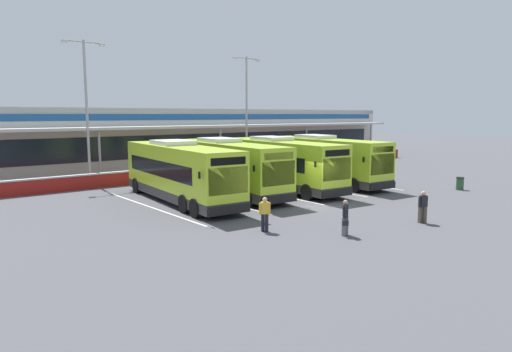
{
  "coord_description": "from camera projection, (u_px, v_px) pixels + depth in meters",
  "views": [
    {
      "loc": [
        -20.14,
        -18.64,
        5.39
      ],
      "look_at": [
        -2.45,
        3.0,
        1.6
      ],
      "focal_mm": 31.84,
      "sensor_mm": 36.0,
      "label": 1
    }
  ],
  "objects": [
    {
      "name": "coach_bus_centre",
      "position": [
        279.0,
        164.0,
        33.03
      ],
      "size": [
        3.91,
        12.34,
        3.78
      ],
      "color": "#B7DB2D",
      "rests_on": "ground"
    },
    {
      "name": "pedestrian_child",
      "position": [
        423.0,
        206.0,
        22.62
      ],
      "size": [
        0.54,
        0.37,
        1.62
      ],
      "color": "#4C4238",
      "rests_on": "ground"
    },
    {
      "name": "coach_bus_left_centre",
      "position": [
        226.0,
        168.0,
        30.95
      ],
      "size": [
        3.91,
        12.34,
        3.78
      ],
      "color": "#B7DB2D",
      "rests_on": "ground"
    },
    {
      "name": "bay_stripe_centre",
      "position": [
        298.0,
        185.0,
        34.9
      ],
      "size": [
        0.14,
        13.0,
        0.01
      ],
      "primitive_type": "cube",
      "color": "silver",
      "rests_on": "ground"
    },
    {
      "name": "bay_stripe_west",
      "position": [
        206.0,
        198.0,
        29.63
      ],
      "size": [
        0.14,
        13.0,
        0.01
      ],
      "primitive_type": "cube",
      "color": "silver",
      "rests_on": "ground"
    },
    {
      "name": "coach_bus_right_centre",
      "position": [
        323.0,
        161.0,
        35.83
      ],
      "size": [
        3.91,
        12.34,
        3.78
      ],
      "color": "#B7DB2D",
      "rests_on": "ground"
    },
    {
      "name": "pedestrian_with_handbag",
      "position": [
        345.0,
        217.0,
        20.28
      ],
      "size": [
        0.58,
        0.56,
        1.62
      ],
      "color": "slate",
      "rests_on": "ground"
    },
    {
      "name": "terminal_building",
      "position": [
        131.0,
        137.0,
        47.9
      ],
      "size": [
        70.0,
        13.0,
        6.0
      ],
      "color": "beige",
      "rests_on": "ground"
    },
    {
      "name": "red_barrier_wall",
      "position": [
        193.0,
        172.0,
        38.71
      ],
      "size": [
        60.0,
        0.4,
        1.1
      ],
      "color": "maroon",
      "rests_on": "ground"
    },
    {
      "name": "lamp_post_west",
      "position": [
        86.0,
        103.0,
        34.94
      ],
      "size": [
        3.24,
        0.28,
        11.0
      ],
      "color": "#9E9EA3",
      "rests_on": "ground"
    },
    {
      "name": "bay_stripe_mid_east",
      "position": [
        335.0,
        180.0,
        37.53
      ],
      "size": [
        0.14,
        13.0,
        0.01
      ],
      "primitive_type": "cube",
      "color": "silver",
      "rests_on": "ground"
    },
    {
      "name": "bay_stripe_mid_west",
      "position": [
        256.0,
        191.0,
        32.26
      ],
      "size": [
        0.14,
        13.0,
        0.01
      ],
      "primitive_type": "cube",
      "color": "silver",
      "rests_on": "ground"
    },
    {
      "name": "ground_plane",
      "position": [
        318.0,
        204.0,
        27.66
      ],
      "size": [
        200.0,
        200.0,
        0.0
      ],
      "primitive_type": "plane",
      "color": "#4C4C51"
    },
    {
      "name": "litter_bin",
      "position": [
        460.0,
        183.0,
        32.71
      ],
      "size": [
        0.54,
        0.54,
        0.93
      ],
      "color": "#2D5133",
      "rests_on": "ground"
    },
    {
      "name": "lamp_post_centre",
      "position": [
        247.0,
        105.0,
        44.88
      ],
      "size": [
        3.24,
        0.28,
        11.0
      ],
      "color": "#9E9EA3",
      "rests_on": "ground"
    },
    {
      "name": "bay_stripe_far_west",
      "position": [
        147.0,
        206.0,
        27.0
      ],
      "size": [
        0.14,
        13.0,
        0.01
      ],
      "primitive_type": "cube",
      "color": "silver",
      "rests_on": "ground"
    },
    {
      "name": "pedestrian_in_dark_coat",
      "position": [
        265.0,
        213.0,
        20.95
      ],
      "size": [
        0.5,
        0.41,
        1.62
      ],
      "color": "black",
      "rests_on": "ground"
    },
    {
      "name": "coach_bus_leftmost",
      "position": [
        180.0,
        173.0,
        28.08
      ],
      "size": [
        3.91,
        12.34,
        3.78
      ],
      "color": "#B7DB2D",
      "rests_on": "ground"
    }
  ]
}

